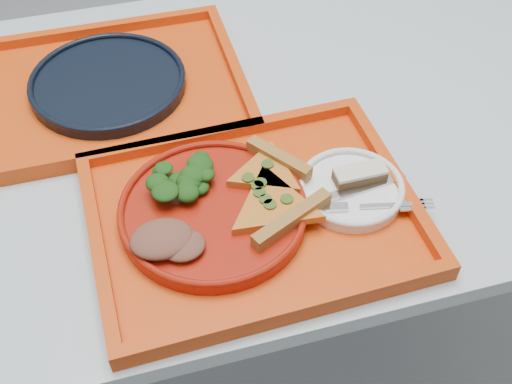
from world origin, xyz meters
TOP-DOWN VIEW (x-y plane):
  - ground at (0.00, 0.00)m, footprint 10.00×10.00m
  - table at (0.00, 0.00)m, footprint 1.60×0.80m
  - tray_main at (-0.01, -0.21)m, footprint 0.46×0.36m
  - tray_far at (-0.17, 0.12)m, footprint 0.45×0.35m
  - dinner_plate at (-0.07, -0.20)m, footprint 0.26×0.26m
  - side_plate at (0.13, -0.21)m, footprint 0.15×0.15m
  - navy_plate at (-0.17, 0.12)m, footprint 0.26×0.26m
  - pizza_slice_a at (0.01, -0.22)m, footprint 0.18×0.19m
  - pizza_slice_b at (0.02, -0.16)m, footprint 0.16×0.16m
  - salad_heap at (-0.10, -0.15)m, footprint 0.09×0.08m
  - meat_portion at (-0.14, -0.24)m, footprint 0.08×0.07m
  - dessert_bar at (0.15, -0.20)m, footprint 0.08×0.03m
  - knife at (0.12, -0.22)m, footprint 0.19×0.04m
  - fork at (0.13, -0.25)m, footprint 0.19×0.06m

SIDE VIEW (x-z plane):
  - ground at x=0.00m, z-range 0.00..0.00m
  - table at x=0.00m, z-range 0.30..1.05m
  - tray_main at x=-0.01m, z-range 0.75..0.76m
  - tray_far at x=-0.17m, z-range 0.75..0.76m
  - side_plate at x=0.13m, z-range 0.76..0.78m
  - navy_plate at x=-0.17m, z-range 0.76..0.78m
  - dinner_plate at x=-0.07m, z-range 0.76..0.78m
  - knife at x=0.12m, z-range 0.78..0.78m
  - fork at x=0.13m, z-range 0.78..0.78m
  - dessert_bar at x=0.15m, z-range 0.78..0.80m
  - pizza_slice_a at x=0.01m, z-range 0.78..0.80m
  - pizza_slice_b at x=0.02m, z-range 0.78..0.80m
  - meat_portion at x=-0.14m, z-range 0.78..0.81m
  - salad_heap at x=-0.10m, z-range 0.78..0.82m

